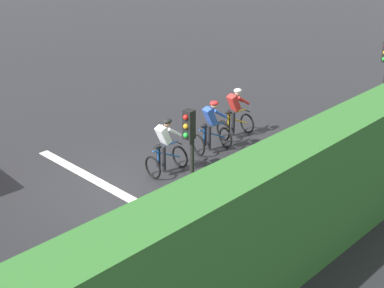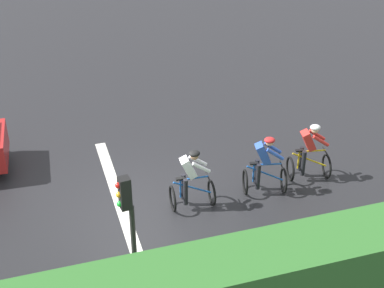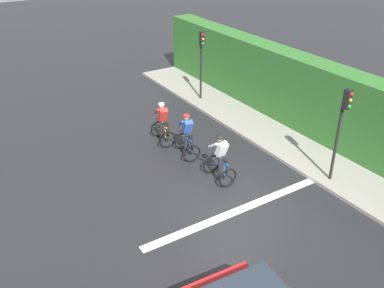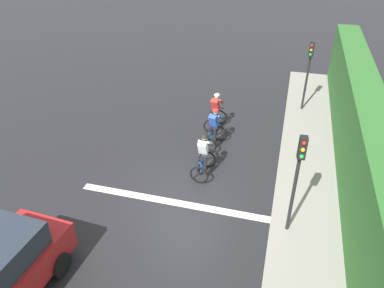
# 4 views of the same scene
# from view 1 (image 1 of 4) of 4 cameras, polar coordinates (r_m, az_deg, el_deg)

# --- Properties ---
(ground_plane) EXTENTS (80.00, 80.00, 0.00)m
(ground_plane) POSITION_cam_1_polar(r_m,az_deg,el_deg) (15.61, -7.15, -4.25)
(ground_plane) COLOR black
(sidewalk_kerb) EXTENTS (2.80, 20.95, 0.12)m
(sidewalk_kerb) POSITION_cam_1_polar(r_m,az_deg,el_deg) (14.33, 10.19, -6.97)
(sidewalk_kerb) COLOR gray
(sidewalk_kerb) RESTS_ON ground
(stone_wall_low) EXTENTS (0.44, 20.95, 0.69)m
(stone_wall_low) POSITION_cam_1_polar(r_m,az_deg,el_deg) (13.79, 13.36, -7.24)
(stone_wall_low) COLOR tan
(stone_wall_low) RESTS_ON ground
(hedge_wall) EXTENTS (1.10, 20.95, 3.00)m
(hedge_wall) POSITION_cam_1_polar(r_m,az_deg,el_deg) (13.11, 14.95, -3.37)
(hedge_wall) COLOR #2D6628
(hedge_wall) RESTS_ON ground
(road_marking_stop_line) EXTENTS (7.00, 0.30, 0.01)m
(road_marking_stop_line) POSITION_cam_1_polar(r_m,az_deg,el_deg) (15.44, -8.07, -4.63)
(road_marking_stop_line) COLOR silver
(road_marking_stop_line) RESTS_ON ground
(cyclist_lead) EXTENTS (0.85, 1.18, 1.66)m
(cyclist_lead) POSITION_cam_1_polar(r_m,az_deg,el_deg) (18.32, 4.40, 3.06)
(cyclist_lead) COLOR black
(cyclist_lead) RESTS_ON ground
(cyclist_second) EXTENTS (0.90, 1.20, 1.66)m
(cyclist_second) POSITION_cam_1_polar(r_m,az_deg,el_deg) (17.19, 1.99, 1.65)
(cyclist_second) COLOR black
(cyclist_second) RESTS_ON ground
(cyclist_mid) EXTENTS (0.73, 1.11, 1.66)m
(cyclist_mid) POSITION_cam_1_polar(r_m,az_deg,el_deg) (15.85, -2.74, -0.40)
(cyclist_mid) COLOR black
(cyclist_mid) RESTS_ON ground
(traffic_light_near_crossing) EXTENTS (0.22, 0.31, 3.34)m
(traffic_light_near_crossing) POSITION_cam_1_polar(r_m,az_deg,el_deg) (11.91, -0.18, -1.51)
(traffic_light_near_crossing) COLOR black
(traffic_light_near_crossing) RESTS_ON ground
(traffic_light_far_junction) EXTENTS (0.23, 0.31, 3.34)m
(traffic_light_far_junction) POSITION_cam_1_polar(r_m,az_deg,el_deg) (18.28, 19.00, 6.47)
(traffic_light_far_junction) COLOR black
(traffic_light_far_junction) RESTS_ON ground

